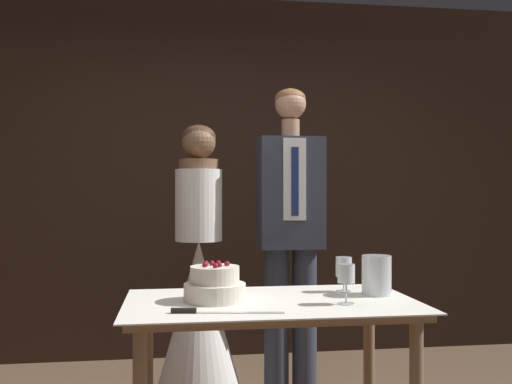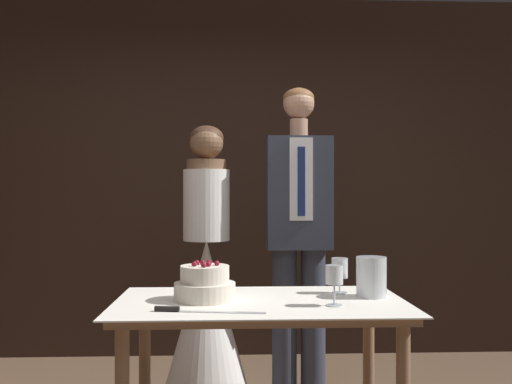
% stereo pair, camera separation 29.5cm
% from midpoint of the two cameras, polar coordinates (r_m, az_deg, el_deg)
% --- Properties ---
extents(wall_back, '(5.30, 0.12, 2.73)m').
position_cam_midpoint_polar(wall_back, '(4.40, -0.44, 1.54)').
color(wall_back, black).
rests_on(wall_back, ground_plane).
extents(cake_table, '(1.28, 0.75, 0.76)m').
position_cam_midpoint_polar(cake_table, '(2.58, 3.81, -12.97)').
color(cake_table, '#8E6B4C').
rests_on(cake_table, ground_plane).
extents(tiered_cake, '(0.27, 0.27, 0.17)m').
position_cam_midpoint_polar(tiered_cake, '(2.55, -1.83, -9.27)').
color(tiered_cake, silver).
rests_on(tiered_cake, cake_table).
extents(cake_knife, '(0.45, 0.08, 0.02)m').
position_cam_midpoint_polar(cake_knife, '(2.32, -3.11, -11.75)').
color(cake_knife, silver).
rests_on(cake_knife, cake_table).
extents(wine_glass_near, '(0.07, 0.07, 0.17)m').
position_cam_midpoint_polar(wine_glass_near, '(2.46, 11.28, -8.35)').
color(wine_glass_near, silver).
rests_on(wine_glass_near, cake_table).
extents(wine_glass_middle, '(0.08, 0.08, 0.17)m').
position_cam_midpoint_polar(wine_glass_middle, '(2.77, 11.42, -7.66)').
color(wine_glass_middle, silver).
rests_on(wine_glass_middle, cake_table).
extents(hurricane_candle, '(0.14, 0.14, 0.18)m').
position_cam_midpoint_polar(hurricane_candle, '(2.71, 14.58, -8.33)').
color(hurricane_candle, silver).
rests_on(hurricane_candle, cake_table).
extents(bride, '(0.54, 0.54, 1.65)m').
position_cam_midpoint_polar(bride, '(3.49, -2.54, -10.57)').
color(bride, white).
rests_on(bride, ground_plane).
extents(groom, '(0.39, 0.25, 1.88)m').
position_cam_midpoint_polar(groom, '(3.48, 6.73, -3.62)').
color(groom, '#333847').
rests_on(groom, ground_plane).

